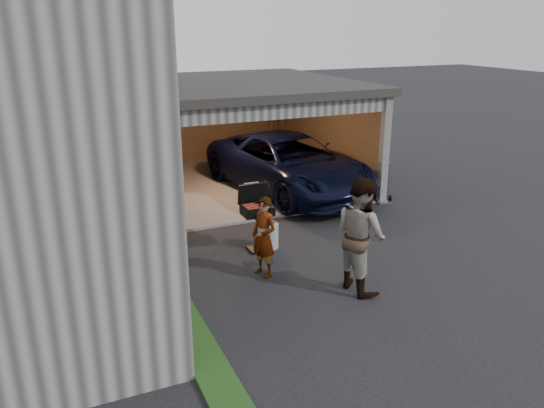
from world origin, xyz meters
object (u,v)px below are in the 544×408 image
at_px(woman, 264,237).
at_px(hand_truck, 384,195).
at_px(propane_tank, 270,236).
at_px(man, 361,234).
at_px(minivan, 289,166).
at_px(plywood_panel, 156,260).
at_px(bbq_grill, 257,212).

distance_m(woman, hand_truck, 5.13).
distance_m(woman, propane_tank, 1.34).
height_order(woman, man, man).
height_order(minivan, plywood_panel, minivan).
bearing_deg(man, propane_tank, 12.85).
bearing_deg(minivan, propane_tank, -130.95).
relative_size(woman, propane_tank, 2.88).
bearing_deg(minivan, bbq_grill, -134.61).
xyz_separation_m(minivan, man, (-1.25, -5.40, 0.25)).
relative_size(minivan, bbq_grill, 4.04).
bearing_deg(bbq_grill, propane_tank, -4.33).
relative_size(minivan, plywood_panel, 6.50).
relative_size(propane_tank, hand_truck, 0.48).
xyz_separation_m(man, plywood_panel, (-3.14, 1.63, -0.59)).
bearing_deg(propane_tank, hand_truck, 20.91).
distance_m(minivan, man, 5.55).
distance_m(propane_tank, hand_truck, 4.08).
bearing_deg(hand_truck, minivan, 150.24).
distance_m(man, propane_tank, 2.44).
xyz_separation_m(bbq_grill, propane_tank, (0.28, -0.02, -0.54)).
height_order(minivan, man, man).
bearing_deg(bbq_grill, hand_truck, 19.35).
height_order(minivan, hand_truck, minivan).
distance_m(minivan, woman, 4.99).
relative_size(plywood_panel, hand_truck, 0.78).
relative_size(bbq_grill, propane_tank, 2.59).
xyz_separation_m(minivan, woman, (-2.55, -4.29, -0.01)).
bearing_deg(man, hand_truck, -45.01).
xyz_separation_m(woman, bbq_grill, (0.32, 1.12, 0.06)).
relative_size(bbq_grill, plywood_panel, 1.61).
bearing_deg(woman, man, 28.80).
height_order(minivan, woman, minivan).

